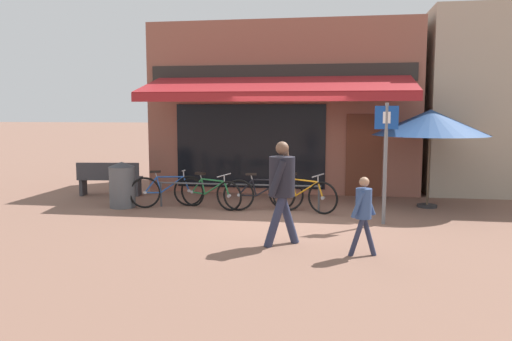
# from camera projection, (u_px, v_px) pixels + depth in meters

# --- Properties ---
(ground_plane) EXTENTS (160.00, 160.00, 0.00)m
(ground_plane) POSITION_uv_depth(u_px,v_px,m) (282.00, 219.00, 10.11)
(ground_plane) COLOR brown
(shop_front) EXTENTS (7.19, 4.93, 4.51)m
(shop_front) POSITION_uv_depth(u_px,v_px,m) (286.00, 108.00, 14.34)
(shop_front) COLOR #8E5647
(shop_front) RESTS_ON ground_plane
(bike_rack_rail) EXTENTS (3.68, 0.04, 0.57)m
(bike_rack_rail) POSITION_uv_depth(u_px,v_px,m) (238.00, 188.00, 11.09)
(bike_rack_rail) COLOR #47494F
(bike_rack_rail) RESTS_ON ground_plane
(bicycle_blue) EXTENTS (1.60, 0.89, 0.86)m
(bicycle_blue) POSITION_uv_depth(u_px,v_px,m) (167.00, 190.00, 11.36)
(bicycle_blue) COLOR black
(bicycle_blue) RESTS_ON ground_plane
(bicycle_green) EXTENTS (1.58, 0.76, 0.81)m
(bicycle_green) POSITION_uv_depth(u_px,v_px,m) (210.00, 193.00, 11.14)
(bicycle_green) COLOR black
(bicycle_green) RESTS_ON ground_plane
(bicycle_black) EXTENTS (1.77, 0.59, 0.85)m
(bicycle_black) POSITION_uv_depth(u_px,v_px,m) (263.00, 194.00, 10.94)
(bicycle_black) COLOR black
(bicycle_black) RESTS_ON ground_plane
(bicycle_orange) EXTENTS (1.58, 0.82, 0.85)m
(bicycle_orange) POSITION_uv_depth(u_px,v_px,m) (301.00, 194.00, 10.79)
(bicycle_orange) COLOR black
(bicycle_orange) RESTS_ON ground_plane
(pedestrian_adult) EXTENTS (0.57, 0.76, 1.71)m
(pedestrian_adult) POSITION_uv_depth(u_px,v_px,m) (282.00, 182.00, 8.03)
(pedestrian_adult) COLOR #282D47
(pedestrian_adult) RESTS_ON ground_plane
(pedestrian_child) EXTENTS (0.44, 0.32, 1.21)m
(pedestrian_child) POSITION_uv_depth(u_px,v_px,m) (364.00, 208.00, 7.46)
(pedestrian_child) COLOR #282D47
(pedestrian_child) RESTS_ON ground_plane
(litter_bin) EXTENTS (0.58, 0.58, 1.04)m
(litter_bin) POSITION_uv_depth(u_px,v_px,m) (122.00, 185.00, 11.27)
(litter_bin) COLOR #515459
(litter_bin) RESTS_ON ground_plane
(parking_sign) EXTENTS (0.44, 0.07, 2.33)m
(parking_sign) POSITION_uv_depth(u_px,v_px,m) (386.00, 150.00, 9.49)
(parking_sign) COLOR slate
(parking_sign) RESTS_ON ground_plane
(cafe_parasol) EXTENTS (2.55, 2.55, 2.21)m
(cafe_parasol) POSITION_uv_depth(u_px,v_px,m) (430.00, 123.00, 11.11)
(cafe_parasol) COLOR #4C3D2D
(cafe_parasol) RESTS_ON ground_plane
(park_bench) EXTENTS (1.64, 0.64, 0.87)m
(park_bench) POSITION_uv_depth(u_px,v_px,m) (110.00, 178.00, 12.80)
(park_bench) COLOR #38383D
(park_bench) RESTS_ON ground_plane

